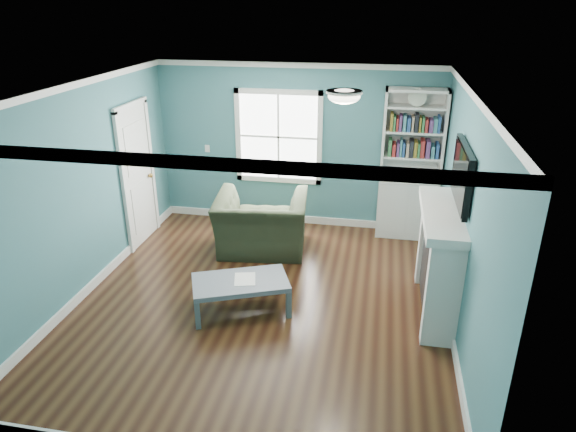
# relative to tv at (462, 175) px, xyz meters

# --- Properties ---
(floor) EXTENTS (5.00, 5.00, 0.00)m
(floor) POSITION_rel_tv_xyz_m (-2.20, -0.20, -1.72)
(floor) COLOR black
(floor) RESTS_ON ground
(room_walls) EXTENTS (5.00, 5.00, 5.00)m
(room_walls) POSITION_rel_tv_xyz_m (-2.20, -0.20, -0.14)
(room_walls) COLOR #39747D
(room_walls) RESTS_ON ground
(trim) EXTENTS (4.50, 5.00, 2.60)m
(trim) POSITION_rel_tv_xyz_m (-2.20, -0.20, -0.49)
(trim) COLOR white
(trim) RESTS_ON ground
(window) EXTENTS (1.40, 0.06, 1.50)m
(window) POSITION_rel_tv_xyz_m (-2.50, 2.29, -0.27)
(window) COLOR white
(window) RESTS_ON room_walls
(bookshelf) EXTENTS (0.90, 0.35, 2.31)m
(bookshelf) POSITION_rel_tv_xyz_m (-0.43, 2.10, -0.80)
(bookshelf) COLOR silver
(bookshelf) RESTS_ON ground
(fireplace) EXTENTS (0.44, 1.58, 1.30)m
(fireplace) POSITION_rel_tv_xyz_m (-0.12, 0.00, -1.09)
(fireplace) COLOR black
(fireplace) RESTS_ON ground
(tv) EXTENTS (0.06, 1.10, 0.65)m
(tv) POSITION_rel_tv_xyz_m (0.00, 0.00, 0.00)
(tv) COLOR black
(tv) RESTS_ON fireplace
(door) EXTENTS (0.12, 0.98, 2.17)m
(door) POSITION_rel_tv_xyz_m (-4.42, 1.20, -0.65)
(door) COLOR silver
(door) RESTS_ON ground
(ceiling_fixture) EXTENTS (0.38, 0.38, 0.15)m
(ceiling_fixture) POSITION_rel_tv_xyz_m (-1.30, -0.10, 0.82)
(ceiling_fixture) COLOR white
(ceiling_fixture) RESTS_ON room_walls
(light_switch) EXTENTS (0.08, 0.01, 0.12)m
(light_switch) POSITION_rel_tv_xyz_m (-3.70, 2.28, -0.52)
(light_switch) COLOR white
(light_switch) RESTS_ON room_walls
(recliner) EXTENTS (1.40, 1.00, 1.14)m
(recliner) POSITION_rel_tv_xyz_m (-2.53, 1.16, -1.15)
(recliner) COLOR #252D1C
(recliner) RESTS_ON ground
(coffee_table) EXTENTS (1.27, 0.99, 0.41)m
(coffee_table) POSITION_rel_tv_xyz_m (-2.41, -0.44, -1.37)
(coffee_table) COLOR #4C565C
(coffee_table) RESTS_ON ground
(paper_sheet) EXTENTS (0.31, 0.36, 0.00)m
(paper_sheet) POSITION_rel_tv_xyz_m (-2.36, -0.41, -1.32)
(paper_sheet) COLOR white
(paper_sheet) RESTS_ON coffee_table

